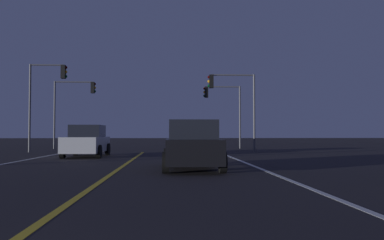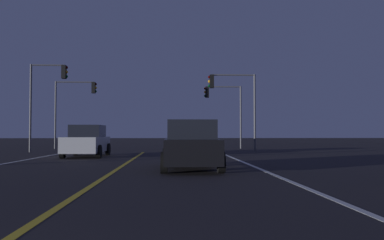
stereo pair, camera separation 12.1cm
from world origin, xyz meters
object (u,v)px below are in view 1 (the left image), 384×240
at_px(traffic_light_near_left, 47,88).
at_px(traffic_light_near_right, 232,94).
at_px(traffic_light_far_right, 222,102).
at_px(car_lead_same_lane, 192,146).
at_px(car_oncoming, 87,141).
at_px(traffic_light_far_left, 75,99).

bearing_deg(traffic_light_near_left, traffic_light_near_right, 0.00).
xyz_separation_m(traffic_light_near_left, traffic_light_far_right, (12.44, 5.50, -0.46)).
bearing_deg(traffic_light_near_right, car_lead_same_lane, 75.09).
xyz_separation_m(car_oncoming, traffic_light_near_left, (-3.74, 5.08, 3.46)).
xyz_separation_m(car_oncoming, traffic_light_near_right, (8.64, 5.08, 3.12)).
distance_m(car_oncoming, traffic_light_near_left, 7.19).
bearing_deg(traffic_light_near_left, traffic_light_far_right, 23.84).
bearing_deg(traffic_light_near_left, traffic_light_far_left, 85.04).
bearing_deg(car_lead_same_lane, traffic_light_far_right, -10.74).
bearing_deg(traffic_light_far_right, car_lead_same_lane, 79.26).
xyz_separation_m(traffic_light_near_right, traffic_light_near_left, (-12.38, 0.00, 0.34)).
relative_size(traffic_light_far_right, traffic_light_far_left, 0.94).
height_order(traffic_light_near_left, traffic_light_far_right, traffic_light_near_left).
distance_m(car_oncoming, traffic_light_far_left, 11.53).
xyz_separation_m(traffic_light_near_right, traffic_light_far_left, (-11.90, 5.50, 0.11)).
bearing_deg(traffic_light_far_left, traffic_light_near_left, -94.96).
xyz_separation_m(car_lead_same_lane, traffic_light_near_left, (-8.98, 12.75, 3.46)).
height_order(car_oncoming, traffic_light_far_right, traffic_light_far_right).
height_order(car_oncoming, traffic_light_far_left, traffic_light_far_left).
relative_size(traffic_light_near_left, traffic_light_far_right, 1.14).
bearing_deg(car_oncoming, traffic_light_near_left, -143.69).
xyz_separation_m(car_lead_same_lane, traffic_light_far_right, (3.46, 18.25, 3.01)).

